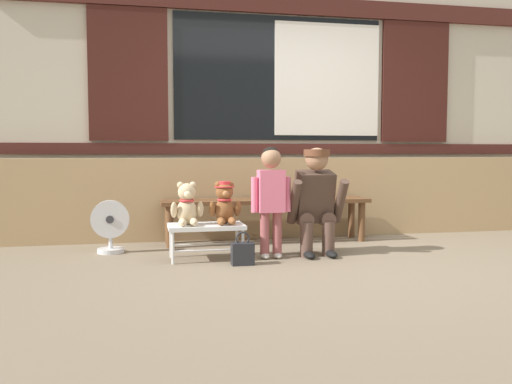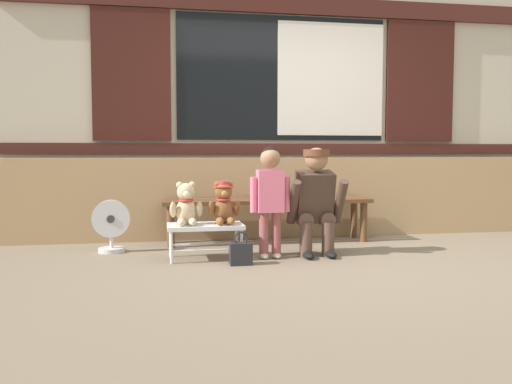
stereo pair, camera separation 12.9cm
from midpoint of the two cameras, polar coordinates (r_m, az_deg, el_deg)
name	(u,v)px [view 1 (the left image)]	position (r m, az deg, el deg)	size (l,w,h in m)	color
ground_plane	(332,261)	(4.63, 7.20, -7.19)	(60.00, 60.00, 0.00)	#756651
brick_low_wall	(288,197)	(5.93, 2.76, -0.53)	(6.56, 0.25, 0.85)	tan
shop_facade	(277,70)	(6.48, 1.67, 12.63)	(6.70, 0.26, 3.73)	beige
wooden_bench_long	(266,206)	(5.50, 0.39, -1.43)	(2.10, 0.40, 0.44)	brown
small_display_bench	(206,228)	(4.66, -6.02, -3.79)	(0.64, 0.36, 0.30)	silver
teddy_bear_plain	(187,205)	(4.63, -8.01, -1.40)	(0.28, 0.26, 0.36)	#CCB289
teddy_bear_with_hat	(225,204)	(4.66, -4.08, -1.23)	(0.28, 0.27, 0.36)	brown
child_standing	(271,190)	(4.65, 0.79, 0.25)	(0.35, 0.18, 0.96)	#994C4C
adult_crouching	(316,201)	(4.85, 5.52, -0.93)	(0.50, 0.49, 0.95)	brown
handbag_on_ground	(243,253)	(4.44, -2.25, -6.39)	(0.18, 0.11, 0.27)	#232328
floor_fan	(110,227)	(5.11, -15.68, -3.53)	(0.34, 0.24, 0.48)	silver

